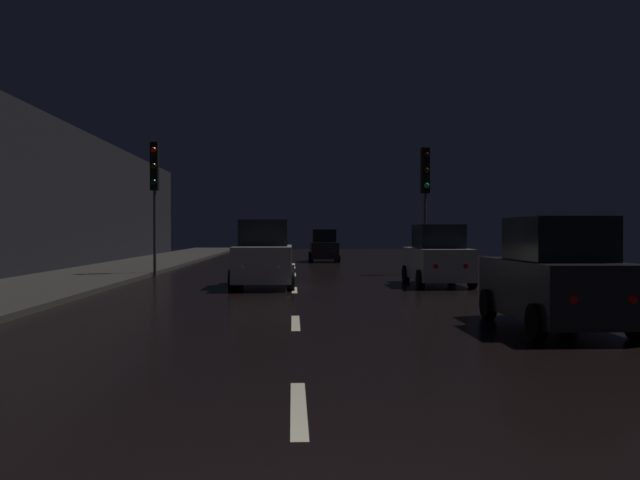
# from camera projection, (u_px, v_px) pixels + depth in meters

# --- Properties ---
(ground) EXTENTS (28.00, 84.00, 0.02)m
(ground) POSITION_uv_depth(u_px,v_px,m) (294.00, 274.00, 28.22)
(ground) COLOR black
(sidewalk_left) EXTENTS (4.40, 84.00, 0.15)m
(sidewalk_left) POSITION_uv_depth(u_px,v_px,m) (103.00, 273.00, 27.90)
(sidewalk_left) COLOR #33302D
(sidewalk_left) RESTS_ON ground
(building_facade_left) EXTENTS (0.80, 63.00, 6.58)m
(building_facade_left) POSITION_uv_depth(u_px,v_px,m) (2.00, 189.00, 24.26)
(building_facade_left) COLOR black
(building_facade_left) RESTS_ON ground
(lane_centerline) EXTENTS (0.16, 32.16, 0.01)m
(lane_centerline) POSITION_uv_depth(u_px,v_px,m) (294.00, 284.00, 23.05)
(lane_centerline) COLOR beige
(lane_centerline) RESTS_ON ground
(traffic_light_far_left) EXTENTS (0.31, 0.46, 5.29)m
(traffic_light_far_left) POSITION_uv_depth(u_px,v_px,m) (154.00, 178.00, 26.89)
(traffic_light_far_left) COLOR #38383A
(traffic_light_far_left) RESTS_ON ground
(traffic_light_far_right) EXTENTS (0.35, 0.48, 5.27)m
(traffic_light_far_right) POSITION_uv_depth(u_px,v_px,m) (425.00, 182.00, 28.53)
(traffic_light_far_right) COLOR #38383A
(traffic_light_far_right) RESTS_ON ground
(streetlamp_overhead) EXTENTS (1.70, 0.44, 7.78)m
(streetlamp_overhead) POSITION_uv_depth(u_px,v_px,m) (13.00, 52.00, 12.71)
(streetlamp_overhead) COLOR #2D2D30
(streetlamp_overhead) RESTS_ON ground
(car_approaching_headlights) EXTENTS (1.95, 4.23, 2.13)m
(car_approaching_headlights) POSITION_uv_depth(u_px,v_px,m) (264.00, 256.00, 21.73)
(car_approaching_headlights) COLOR silver
(car_approaching_headlights) RESTS_ON ground
(car_distant_taillights) EXTENTS (1.74, 3.77, 1.90)m
(car_distant_taillights) POSITION_uv_depth(u_px,v_px,m) (324.00, 247.00, 40.12)
(car_distant_taillights) COLOR black
(car_distant_taillights) RESTS_ON ground
(car_parked_right_far) EXTENTS (1.82, 3.95, 1.99)m
(car_parked_right_far) POSITION_uv_depth(u_px,v_px,m) (437.00, 258.00, 22.39)
(car_parked_right_far) COLOR #A5A8AD
(car_parked_right_far) RESTS_ON ground
(car_parked_right_near) EXTENTS (1.85, 4.00, 2.02)m
(car_parked_right_near) POSITION_uv_depth(u_px,v_px,m) (555.00, 278.00, 12.35)
(car_parked_right_near) COLOR black
(car_parked_right_near) RESTS_ON ground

